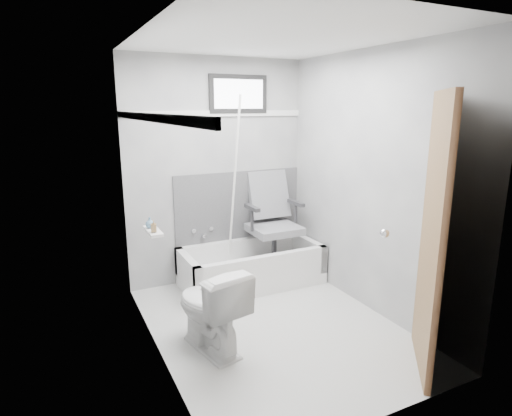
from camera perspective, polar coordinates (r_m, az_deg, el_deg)
floor at (r=3.92m, az=2.34°, el=-15.46°), size 2.60×2.60×0.00m
ceiling at (r=3.47m, az=2.75°, el=21.79°), size 2.60×2.60×0.00m
wall_back at (r=4.67m, az=-5.17°, el=4.81°), size 2.00×0.02×2.40m
wall_front at (r=2.48m, az=17.12°, el=-3.43°), size 2.00×0.02×2.40m
wall_left at (r=3.16m, az=-13.61°, el=0.36°), size 0.02×2.60×2.40m
wall_right at (r=4.07m, az=14.99°, el=3.15°), size 0.02×2.60×2.40m
bathtub at (r=4.68m, az=-0.61°, el=-7.67°), size 1.50×0.70×0.42m
office_chair at (r=4.71m, az=2.47°, el=-1.87°), size 0.62×0.62×1.07m
toilet at (r=3.46m, az=-6.18°, el=-13.19°), size 0.53×0.77×0.69m
door at (r=3.27m, az=29.31°, el=-4.18°), size 0.78×0.78×2.00m
window at (r=4.70m, az=-2.38°, el=14.94°), size 0.66×0.04×0.40m
backerboard at (r=4.83m, az=-2.26°, el=0.31°), size 1.50×0.02×0.78m
trim_back at (r=4.61m, az=-5.27°, el=12.44°), size 2.00×0.02×0.06m
trim_left at (r=3.09m, az=-14.01°, el=11.67°), size 0.02×2.60×0.06m
pole at (r=4.51m, az=-2.97°, el=2.61°), size 0.02×0.40×1.92m
shelf at (r=3.59m, az=-13.57°, el=-3.01°), size 0.10×0.32×0.02m
soap_bottle_a at (r=3.50m, az=-13.49°, el=-2.34°), size 0.05×0.05×0.09m
soap_bottle_b at (r=3.63m, az=-13.98°, el=-1.89°), size 0.08×0.08×0.09m
faucet at (r=4.72m, az=-7.14°, el=-3.25°), size 0.26×0.10×0.16m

